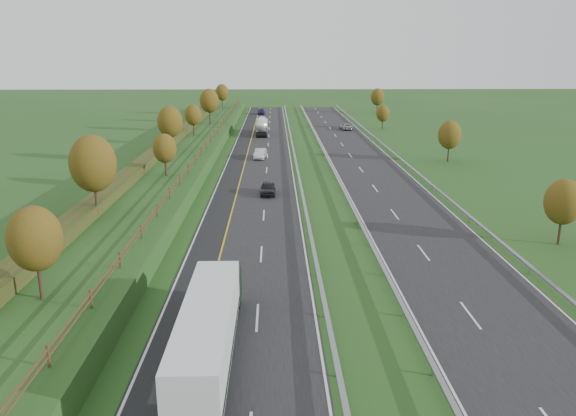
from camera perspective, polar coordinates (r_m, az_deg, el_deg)
name	(u,v)px	position (r m, az deg, el deg)	size (l,w,h in m)	color
ground	(314,176)	(79.30, 2.67, 3.29)	(400.00, 400.00, 0.00)	#224D1B
near_carriageway	(258,169)	(84.03, -3.03, 3.99)	(10.50, 200.00, 0.04)	black
far_carriageway	(368,168)	(85.16, 8.16, 4.01)	(10.50, 200.00, 0.04)	black
hard_shoulder	(233,169)	(84.23, -5.59, 3.97)	(3.00, 200.00, 0.04)	black
lane_markings	(301,169)	(83.97, 1.34, 4.02)	(26.75, 200.00, 0.01)	silver
embankment_left	(171,163)	(85.22, -11.84, 4.52)	(12.00, 200.00, 2.00)	#224D1B
hedge_left	(156,153)	(85.34, -13.22, 5.51)	(2.20, 180.00, 1.10)	#283314
fence_left	(200,152)	(83.82, -8.91, 5.68)	(0.12, 189.06, 1.20)	#422B19
median_barrier_near	(296,165)	(83.94, 0.86, 4.41)	(0.32, 200.00, 0.71)	gray
median_barrier_far	(330,165)	(84.30, 4.34, 4.42)	(0.32, 200.00, 0.71)	gray
outer_barrier_far	(407,164)	(86.20, 11.99, 4.37)	(0.32, 200.00, 0.71)	gray
trees_left	(167,130)	(81.05, -12.22, 7.80)	(6.64, 164.30, 7.66)	#2D2116
trees_far	(412,118)	(115.52, 12.47, 8.90)	(8.45, 118.60, 7.12)	#2D2116
box_lorry	(210,327)	(31.29, -7.96, -11.91)	(2.58, 16.28, 4.06)	black
road_tanker	(262,126)	(120.67, -2.67, 8.36)	(2.40, 11.22, 3.46)	silver
car_dark_near	(268,188)	(68.36, -2.05, 2.02)	(1.80, 4.46, 1.52)	black
car_silver_mid	(260,154)	(92.40, -2.85, 5.54)	(1.65, 4.73, 1.56)	silver
car_small_far	(261,112)	(161.26, -2.74, 9.74)	(2.03, 5.00, 1.45)	#1A1541
car_oncoming	(346,127)	(128.63, 5.89, 8.23)	(2.27, 4.93, 1.37)	#9C9CA0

